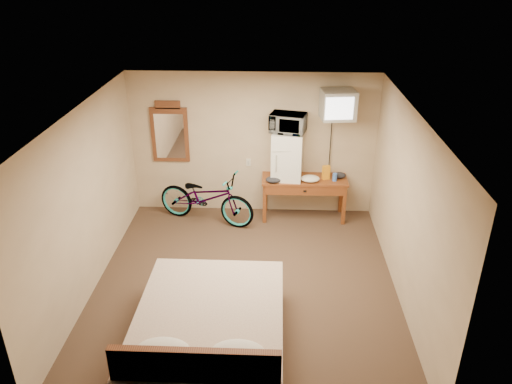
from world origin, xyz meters
TOP-DOWN VIEW (x-y plane):
  - room at (-0.00, 0.00)m, footprint 4.60×4.64m
  - desk at (0.90, 2.00)m, footprint 1.46×0.57m
  - mini_fridge at (0.59, 2.04)m, footprint 0.54×0.52m
  - microwave at (0.59, 2.04)m, footprint 0.64×0.51m
  - snack_bag at (1.25, 2.02)m, footprint 0.14×0.10m
  - blue_cup at (1.40, 1.95)m, footprint 0.08×0.08m
  - cloth_cream at (0.98, 1.91)m, footprint 0.32×0.25m
  - cloth_dark_a at (0.36, 1.84)m, footprint 0.26×0.20m
  - cloth_dark_b at (1.50, 2.08)m, footprint 0.21×0.17m
  - crt_television at (1.37, 2.02)m, footprint 0.58×0.63m
  - wall_mirror at (-1.42, 2.27)m, footprint 0.64×0.04m
  - bicycle at (-0.78, 1.81)m, footprint 1.85×1.11m
  - bed at (-0.33, -1.37)m, footprint 1.69×2.24m

SIDE VIEW (x-z plane):
  - bed at x=-0.33m, z-range -0.16..0.74m
  - bicycle at x=-0.78m, z-range 0.00..0.92m
  - desk at x=0.90m, z-range 0.26..1.01m
  - cloth_dark_b at x=1.50m, z-range 0.75..0.84m
  - cloth_dark_a at x=0.36m, z-range 0.75..0.85m
  - cloth_cream at x=0.98m, z-range 0.75..0.85m
  - blue_cup at x=1.40m, z-range 0.75..0.88m
  - snack_bag at x=1.25m, z-range 0.75..0.99m
  - mini_fridge at x=0.59m, z-range 0.75..1.57m
  - room at x=0.00m, z-range 0.00..2.50m
  - wall_mirror at x=-1.42m, z-range 0.91..1.99m
  - microwave at x=0.59m, z-range 1.57..1.88m
  - crt_television at x=1.37m, z-range 1.82..2.28m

